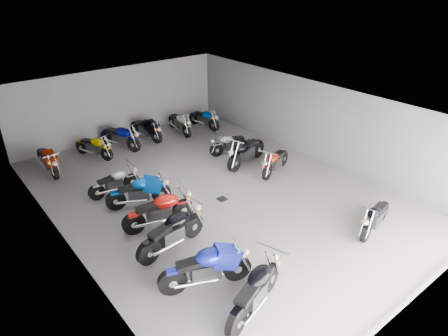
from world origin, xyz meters
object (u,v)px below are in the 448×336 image
Objects in this scene: motorcycle_left_a at (255,291)px; motorcycle_back_f at (204,118)px; motorcycle_left_f at (115,182)px; motorcycle_right_a at (375,217)px; motorcycle_left_d at (160,211)px; motorcycle_left_e at (139,192)px; drain_grate at (222,199)px; motorcycle_back_b at (94,147)px; motorcycle_left_c at (172,232)px; motorcycle_back_d at (146,129)px; motorcycle_right_d at (275,161)px; motorcycle_left_b at (207,268)px; motorcycle_right_f at (230,143)px; motorcycle_back_a at (47,160)px; motorcycle_right_e at (246,151)px; motorcycle_back_e at (180,123)px; motorcycle_back_c at (120,137)px.

motorcycle_left_a is 1.10× the size of motorcycle_back_f.
motorcycle_left_f is 8.60m from motorcycle_right_a.
motorcycle_left_e is (0.08, 1.45, -0.03)m from motorcycle_left_d.
motorcycle_left_f is at bearing 135.17° from drain_grate.
drain_grate is 6.33m from motorcycle_back_b.
motorcycle_left_c is 1.19× the size of motorcycle_right_a.
motorcycle_back_d is (-1.81, 10.65, 0.03)m from motorcycle_right_a.
motorcycle_left_a reaches higher than motorcycle_right_d.
motorcycle_back_f is (0.75, 5.61, -0.00)m from motorcycle_right_d.
drain_grate is at bearing 157.41° from motorcycle_left_b.
motorcycle_left_f is 5.98m from motorcycle_right_d.
motorcycle_left_e reaches higher than motorcycle_right_f.
motorcycle_right_d is 0.90× the size of motorcycle_back_a.
motorcycle_right_a is at bearing 165.36° from motorcycle_right_e.
motorcycle_left_f is at bearing 37.72° from motorcycle_back_d.
motorcycle_left_c is at bearing 0.62° from motorcycle_left_f.
motorcycle_back_f is at bearing 130.53° from motorcycle_left_a.
motorcycle_left_b is at bearing 64.31° from motorcycle_right_a.
motorcycle_left_a reaches higher than motorcycle_back_d.
motorcycle_right_e reaches higher than motorcycle_back_a.
motorcycle_left_e is at bearing 77.08° from motorcycle_right_e.
motorcycle_back_b reaches higher than drain_grate.
motorcycle_left_d is at bearing 63.54° from motorcycle_back_b.
motorcycle_left_c reaches higher than motorcycle_left_d.
motorcycle_right_a is at bearing 58.92° from motorcycle_left_d.
motorcycle_left_d is 1.05× the size of motorcycle_back_a.
motorcycle_left_b is 5.68m from motorcycle_left_f.
motorcycle_left_a is 7.04m from motorcycle_right_d.
motorcycle_right_d is 1.31m from motorcycle_right_e.
motorcycle_left_d is at bearing 16.47° from motorcycle_left_e.
motorcycle_right_a is (4.88, -4.23, -0.07)m from motorcycle_left_d.
motorcycle_back_a is (-1.60, 4.38, 0.01)m from motorcycle_left_e.
motorcycle_left_d is 7.73m from motorcycle_back_e.
motorcycle_left_c is 7.11m from motorcycle_back_a.
motorcycle_back_f is (2.95, -0.48, -0.03)m from motorcycle_back_d.
motorcycle_right_e reaches higher than motorcycle_right_d.
motorcycle_left_a is at bearing 3.31° from motorcycle_left_f.
motorcycle_back_f is at bearing -26.56° from motorcycle_right_d.
motorcycle_back_c is at bearing 153.26° from motorcycle_left_f.
motorcycle_left_b is 9.04m from motorcycle_back_b.
motorcycle_left_c is at bearing 86.21° from motorcycle_right_d.
motorcycle_left_f is 0.92× the size of motorcycle_back_f.
motorcycle_back_f is at bearing 165.12° from motorcycle_left_b.
motorcycle_right_d is at bearing 141.10° from motorcycle_left_b.
motorcycle_left_c is 1.26× the size of motorcycle_left_f.
motorcycle_left_c reaches higher than motorcycle_left_e.
motorcycle_left_a is at bearing 98.14° from motorcycle_back_a.
motorcycle_right_a is 7.00m from motorcycle_right_f.
motorcycle_back_c is (2.13, 9.17, -0.03)m from motorcycle_left_b.
motorcycle_left_f is at bearing -161.17° from motorcycle_left_b.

